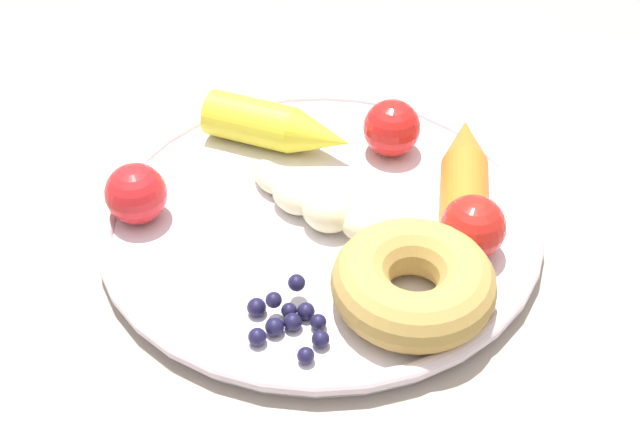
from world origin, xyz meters
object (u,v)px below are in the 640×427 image
(banana, at_px, (331,209))
(donut, at_px, (413,283))
(tomato_near, at_px, (392,128))
(tomato_mid, at_px, (136,194))
(carrot_yellow, at_px, (279,127))
(blueberry_pile, at_px, (288,319))
(plate, at_px, (320,217))
(dining_table, at_px, (319,361))
(carrot_orange, at_px, (464,177))
(tomato_far, at_px, (475,232))

(banana, height_order, donut, donut)
(tomato_near, bearing_deg, tomato_mid, -76.87)
(carrot_yellow, bearing_deg, banana, 13.53)
(blueberry_pile, distance_m, tomato_near, 0.19)
(plate, bearing_deg, tomato_near, 133.54)
(carrot_yellow, bearing_deg, plate, 11.61)
(dining_table, distance_m, donut, 0.13)
(carrot_orange, bearing_deg, blueberry_pile, -54.39)
(carrot_orange, bearing_deg, tomato_near, -147.73)
(carrot_yellow, height_order, tomato_near, tomato_near)
(donut, relative_size, tomato_far, 2.35)
(carrot_yellow, distance_m, tomato_mid, 0.13)
(plate, xyz_separation_m, blueberry_pile, (0.10, -0.04, 0.01))
(plate, bearing_deg, blueberry_pile, -20.50)
(blueberry_pile, bearing_deg, donut, 93.92)
(carrot_orange, bearing_deg, donut, -33.31)
(donut, distance_m, tomato_mid, 0.20)
(carrot_yellow, height_order, donut, same)
(plate, relative_size, tomato_near, 7.14)
(dining_table, relative_size, tomato_near, 27.98)
(dining_table, bearing_deg, plate, 169.51)
(blueberry_pile, xyz_separation_m, tomato_far, (-0.04, 0.13, 0.01))
(tomato_mid, bearing_deg, tomato_far, 70.02)
(carrot_orange, relative_size, tomato_near, 3.27)
(plate, xyz_separation_m, donut, (0.09, 0.04, 0.02))
(carrot_orange, bearing_deg, tomato_mid, -94.09)
(tomato_near, height_order, tomato_mid, same)
(banana, xyz_separation_m, donut, (0.08, 0.04, 0.01))
(blueberry_pile, distance_m, tomato_mid, 0.15)
(banana, distance_m, tomato_near, 0.10)
(tomato_mid, height_order, tomato_far, same)
(carrot_yellow, height_order, blueberry_pile, carrot_yellow)
(blueberry_pile, bearing_deg, banana, 154.17)
(plate, xyz_separation_m, tomato_mid, (-0.02, -0.13, 0.02))
(tomato_near, xyz_separation_m, tomato_far, (0.12, 0.03, -0.00))
(tomato_near, bearing_deg, blueberry_pile, -32.46)
(tomato_mid, bearing_deg, blueberry_pile, 36.57)
(tomato_mid, bearing_deg, banana, 77.30)
(banana, bearing_deg, blueberry_pile, -25.83)
(tomato_near, height_order, tomato_far, same)
(dining_table, relative_size, tomato_mid, 28.58)
(carrot_orange, xyz_separation_m, tomato_mid, (-0.02, -0.23, 0.00))
(dining_table, bearing_deg, carrot_orange, 116.52)
(banana, distance_m, tomato_far, 0.10)
(banana, distance_m, donut, 0.09)
(plate, xyz_separation_m, banana, (0.01, 0.01, 0.02))
(blueberry_pile, bearing_deg, carrot_yellow, 173.77)
(plate, distance_m, tomato_near, 0.09)
(banana, distance_m, blueberry_pile, 0.10)
(carrot_orange, relative_size, donut, 1.39)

